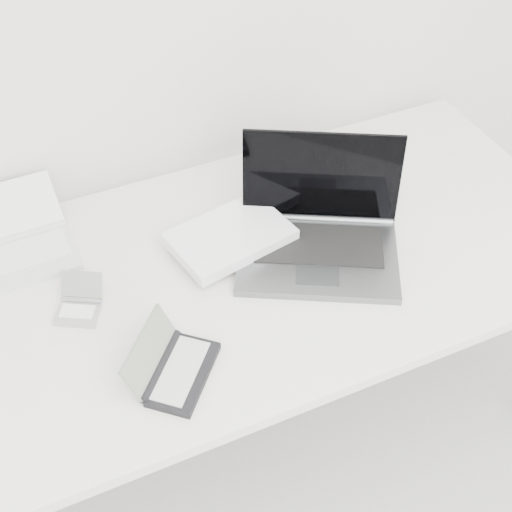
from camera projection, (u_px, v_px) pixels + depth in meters
name	position (u px, v px, depth m)	size (l,w,h in m)	color
desk	(261.00, 273.00, 1.71)	(1.60, 0.80, 0.73)	white
laptop_large	(289.00, 235.00, 1.68)	(0.56, 0.45, 0.25)	slate
netbook_open_white	(21.00, 245.00, 1.68)	(0.24, 0.30, 0.09)	silver
pda_silver	(79.00, 305.00, 1.56)	(0.13, 0.14, 0.07)	#B5B5B9
palmtop_charcoal	(174.00, 368.00, 1.43)	(0.22, 0.23, 0.10)	black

